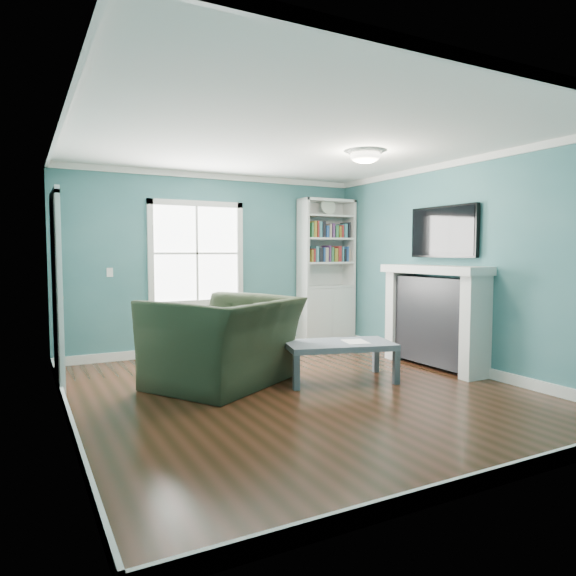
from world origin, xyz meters
name	(u,v)px	position (x,y,z in m)	size (l,w,h in m)	color
floor	(299,392)	(0.00, 0.00, 0.00)	(5.00, 5.00, 0.00)	black
room_walls	(299,241)	(0.00, 0.00, 1.58)	(5.00, 5.00, 5.00)	#31676D
trim	(299,274)	(0.00, 0.00, 1.24)	(4.50, 5.00, 2.60)	white
window	(197,253)	(-0.30, 2.49, 1.45)	(1.40, 0.06, 1.50)	white
bookshelf	(326,286)	(1.77, 2.30, 0.92)	(0.90, 0.35, 2.31)	silver
fireplace	(435,318)	(2.08, 0.20, 0.64)	(0.44, 1.58, 1.30)	black
tv	(443,232)	(2.20, 0.20, 1.72)	(0.06, 1.10, 0.65)	black
door	(56,289)	(-2.22, 1.40, 1.07)	(0.12, 0.98, 2.17)	silver
ceiling_fixture	(365,155)	(0.90, 0.10, 2.55)	(0.38, 0.38, 0.15)	white
light_switch	(110,272)	(-1.50, 2.48, 1.20)	(0.08, 0.01, 0.12)	white
recliner	(224,327)	(-0.59, 0.63, 0.65)	(1.48, 0.97, 1.30)	#232B1B
coffee_table	(339,347)	(0.64, 0.21, 0.38)	(1.34, 0.96, 0.44)	#444A51
paper_sheet	(356,342)	(0.82, 0.15, 0.44)	(0.25, 0.32, 0.00)	white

